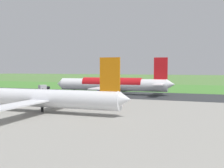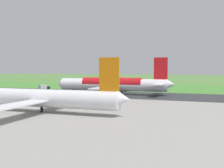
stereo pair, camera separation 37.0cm
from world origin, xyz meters
name	(u,v)px [view 1 (the left image)]	position (x,y,z in m)	size (l,w,h in m)	color
ground_plane	(91,93)	(0.00, 0.00, 0.00)	(800.00, 800.00, 0.00)	#547F3D
runway_asphalt	(91,93)	(0.00, 0.00, 0.03)	(600.00, 30.44, 0.06)	#2D3033
grass_verge_foreground	(122,87)	(0.00, -43.22, 0.02)	(600.00, 80.00, 0.04)	#478534
airliner_main	(113,84)	(-10.61, -0.02, 4.35)	(54.10, 44.22, 15.88)	white
airliner_parked_mid	(43,98)	(-11.17, 52.09, 3.76)	(47.16, 38.51, 13.78)	white
service_truck_fuel	(44,87)	(32.25, -9.94, 1.40)	(4.35, 6.22, 2.65)	black
no_stopping_sign	(155,85)	(-19.96, -45.81, 1.69)	(0.60, 0.10, 2.87)	slate
traffic_cone_orange	(146,87)	(-14.50, -46.21, 0.28)	(0.40, 0.40, 0.55)	orange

